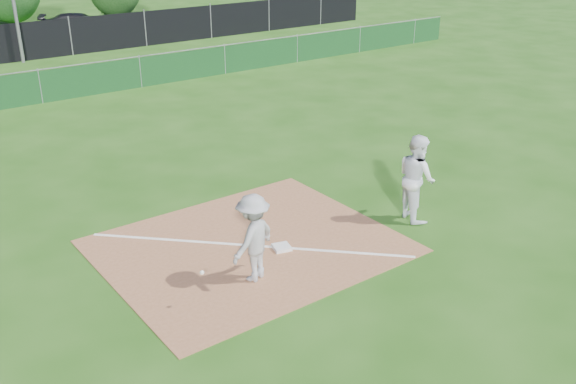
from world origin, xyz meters
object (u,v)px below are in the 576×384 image
(play_at_first, at_px, (253,238))
(runner, at_px, (416,177))
(car_right, at_px, (80,25))
(first_base, at_px, (282,247))

(play_at_first, height_order, runner, runner)
(car_right, bearing_deg, first_base, -166.94)
(play_at_first, bearing_deg, runner, 0.64)
(first_base, bearing_deg, car_right, 78.07)
(car_right, bearing_deg, play_at_first, -168.86)
(first_base, distance_m, play_at_first, 1.53)
(first_base, relative_size, car_right, 0.08)
(first_base, xyz_separation_m, play_at_first, (-1.12, -0.62, 0.84))
(play_at_first, height_order, car_right, play_at_first)
(first_base, distance_m, runner, 3.57)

